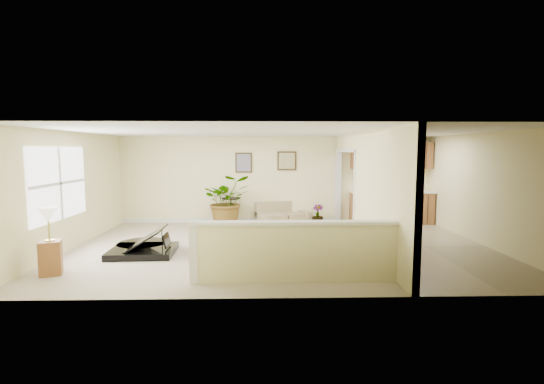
{
  "coord_description": "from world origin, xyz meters",
  "views": [
    {
      "loc": [
        -0.41,
        -8.44,
        2.11
      ],
      "look_at": [
        -0.19,
        0.4,
        1.17
      ],
      "focal_mm": 26.0,
      "sensor_mm": 36.0,
      "label": 1
    }
  ],
  "objects_px": {
    "accent_table": "(231,207)",
    "lamp_stand": "(50,246)",
    "piano": "(143,229)",
    "piano_bench": "(203,240)",
    "palm_plant": "(227,201)",
    "small_plant": "(318,216)",
    "loveseat": "(283,213)"
  },
  "relations": [
    {
      "from": "loveseat",
      "to": "small_plant",
      "type": "height_order",
      "value": "loveseat"
    },
    {
      "from": "lamp_stand",
      "to": "piano_bench",
      "type": "bearing_deg",
      "value": 31.65
    },
    {
      "from": "piano",
      "to": "lamp_stand",
      "type": "xyz_separation_m",
      "value": [
        -1.14,
        -1.38,
        -0.01
      ]
    },
    {
      "from": "piano_bench",
      "to": "palm_plant",
      "type": "height_order",
      "value": "palm_plant"
    },
    {
      "from": "piano",
      "to": "piano_bench",
      "type": "relative_size",
      "value": 2.16
    },
    {
      "from": "loveseat",
      "to": "small_plant",
      "type": "xyz_separation_m",
      "value": [
        0.96,
        -0.19,
        -0.06
      ]
    },
    {
      "from": "piano",
      "to": "loveseat",
      "type": "height_order",
      "value": "piano"
    },
    {
      "from": "accent_table",
      "to": "palm_plant",
      "type": "bearing_deg",
      "value": -113.42
    },
    {
      "from": "palm_plant",
      "to": "lamp_stand",
      "type": "relative_size",
      "value": 1.33
    },
    {
      "from": "small_plant",
      "to": "loveseat",
      "type": "bearing_deg",
      "value": 169.12
    },
    {
      "from": "piano_bench",
      "to": "accent_table",
      "type": "xyz_separation_m",
      "value": [
        0.35,
        3.0,
        0.25
      ]
    },
    {
      "from": "small_plant",
      "to": "lamp_stand",
      "type": "xyz_separation_m",
      "value": [
        -5.17,
        -4.31,
        0.24
      ]
    },
    {
      "from": "accent_table",
      "to": "small_plant",
      "type": "relative_size",
      "value": 1.3
    },
    {
      "from": "accent_table",
      "to": "palm_plant",
      "type": "height_order",
      "value": "palm_plant"
    },
    {
      "from": "piano_bench",
      "to": "small_plant",
      "type": "distance_m",
      "value": 4.0
    },
    {
      "from": "piano",
      "to": "accent_table",
      "type": "distance_m",
      "value": 3.45
    },
    {
      "from": "loveseat",
      "to": "accent_table",
      "type": "bearing_deg",
      "value": 157.94
    },
    {
      "from": "accent_table",
      "to": "small_plant",
      "type": "xyz_separation_m",
      "value": [
        2.45,
        -0.15,
        -0.24
      ]
    },
    {
      "from": "accent_table",
      "to": "lamp_stand",
      "type": "bearing_deg",
      "value": -121.32
    },
    {
      "from": "piano",
      "to": "palm_plant",
      "type": "height_order",
      "value": "palm_plant"
    },
    {
      "from": "piano",
      "to": "palm_plant",
      "type": "xyz_separation_m",
      "value": [
        1.48,
        2.87,
        0.2
      ]
    },
    {
      "from": "palm_plant",
      "to": "piano_bench",
      "type": "bearing_deg",
      "value": -95.28
    },
    {
      "from": "piano_bench",
      "to": "lamp_stand",
      "type": "height_order",
      "value": "lamp_stand"
    },
    {
      "from": "piano_bench",
      "to": "loveseat",
      "type": "distance_m",
      "value": 3.55
    },
    {
      "from": "small_plant",
      "to": "piano",
      "type": "bearing_deg",
      "value": -143.96
    },
    {
      "from": "piano_bench",
      "to": "small_plant",
      "type": "bearing_deg",
      "value": 45.53
    },
    {
      "from": "piano",
      "to": "loveseat",
      "type": "bearing_deg",
      "value": 43.3
    },
    {
      "from": "piano_bench",
      "to": "small_plant",
      "type": "height_order",
      "value": "small_plant"
    },
    {
      "from": "loveseat",
      "to": "accent_table",
      "type": "xyz_separation_m",
      "value": [
        -1.49,
        -0.04,
        0.18
      ]
    },
    {
      "from": "piano",
      "to": "loveseat",
      "type": "distance_m",
      "value": 4.37
    },
    {
      "from": "piano",
      "to": "accent_table",
      "type": "xyz_separation_m",
      "value": [
        1.57,
        3.08,
        -0.01
      ]
    },
    {
      "from": "piano_bench",
      "to": "small_plant",
      "type": "relative_size",
      "value": 1.25
    }
  ]
}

